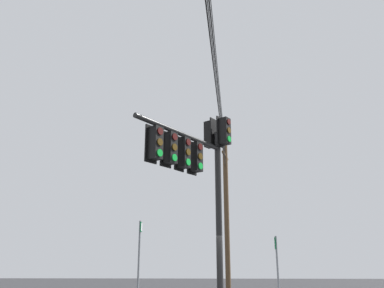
{
  "coord_description": "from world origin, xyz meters",
  "views": [
    {
      "loc": [
        12.57,
        -1.3,
        1.75
      ],
      "look_at": [
        1.16,
        -1.71,
        5.14
      ],
      "focal_mm": 36.8,
      "sensor_mm": 36.0,
      "label": 1
    }
  ],
  "objects": [
    {
      "name": "overhead_wire_span",
      "position": [
        1.22,
        -0.99,
        8.05
      ],
      "size": [
        27.28,
        1.97,
        2.3
      ],
      "color": "black"
    },
    {
      "name": "signal_mast_assembly",
      "position": [
        0.89,
        -1.53,
        4.6
      ],
      "size": [
        3.64,
        2.71,
        6.4
      ],
      "color": "black",
      "rests_on": "ground"
    },
    {
      "name": "utility_pole_wooden",
      "position": [
        -12.42,
        -0.01,
        4.83
      ],
      "size": [
        2.07,
        0.52,
        9.44
      ],
      "color": "#4C3823",
      "rests_on": "ground"
    },
    {
      "name": "route_sign_secondary",
      "position": [
        -1.48,
        -3.63,
        1.83
      ],
      "size": [
        0.32,
        0.1,
        3.11
      ],
      "color": "slate",
      "rests_on": "ground"
    },
    {
      "name": "route_sign_primary",
      "position": [
        -2.59,
        1.28,
        1.61
      ],
      "size": [
        0.31,
        0.11,
        2.64
      ],
      "color": "slate",
      "rests_on": "ground"
    }
  ]
}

